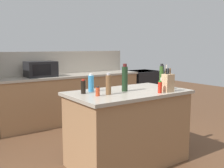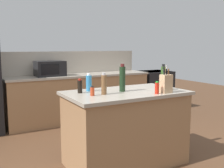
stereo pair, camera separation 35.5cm
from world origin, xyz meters
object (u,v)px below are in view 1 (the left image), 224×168
object	(u,v)px
microwave	(41,69)
knife_block	(168,83)
range_oven	(142,89)
soy_sauce_bottle	(83,87)
wine_bottle	(125,78)
spice_jar_paprika	(98,92)
pepper_grinder	(108,84)
utensil_crock	(165,83)
dish_soap_bottle	(91,83)
hot_sauce_bottle	(160,87)
olive_oil_bottle	(162,76)

from	to	relation	value
microwave	knife_block	xyz separation A→B (m)	(0.69, -2.52, -0.03)
range_oven	soy_sauce_bottle	distance (m)	3.45
range_oven	knife_block	xyz separation A→B (m)	(-1.82, -2.52, 0.59)
wine_bottle	spice_jar_paprika	xyz separation A→B (m)	(-0.45, -0.08, -0.11)
knife_block	pepper_grinder	distance (m)	0.75
utensil_crock	pepper_grinder	xyz separation A→B (m)	(-0.83, 0.10, 0.04)
wine_bottle	dish_soap_bottle	bearing A→B (deg)	146.84
dish_soap_bottle	spice_jar_paprika	size ratio (longest dim) A/B	2.00
microwave	hot_sauce_bottle	size ratio (longest dim) A/B	3.65
utensil_crock	hot_sauce_bottle	size ratio (longest dim) A/B	2.15
microwave	spice_jar_paprika	bearing A→B (deg)	-94.20
dish_soap_bottle	pepper_grinder	world-z (taller)	pepper_grinder
dish_soap_bottle	pepper_grinder	distance (m)	0.31
wine_bottle	hot_sauce_bottle	distance (m)	0.45
dish_soap_bottle	spice_jar_paprika	distance (m)	0.33
knife_block	spice_jar_paprika	bearing A→B (deg)	163.59
utensil_crock	olive_oil_bottle	size ratio (longest dim) A/B	1.01
microwave	knife_block	world-z (taller)	knife_block
hot_sauce_bottle	soy_sauce_bottle	world-z (taller)	soy_sauce_bottle
range_oven	utensil_crock	size ratio (longest dim) A/B	2.87
knife_block	microwave	bearing A→B (deg)	105.68
knife_block	wine_bottle	world-z (taller)	wine_bottle
microwave	wine_bottle	bearing A→B (deg)	-82.63
dish_soap_bottle	soy_sauce_bottle	xyz separation A→B (m)	(-0.15, -0.08, -0.02)
utensil_crock	olive_oil_bottle	xyz separation A→B (m)	(0.14, 0.20, 0.07)
dish_soap_bottle	spice_jar_paprika	xyz separation A→B (m)	(-0.10, -0.31, -0.05)
knife_block	pepper_grinder	bearing A→B (deg)	159.62
knife_block	spice_jar_paprika	world-z (taller)	knife_block
microwave	dish_soap_bottle	size ratio (longest dim) A/B	2.45
dish_soap_bottle	spice_jar_paprika	bearing A→B (deg)	-107.34
microwave	spice_jar_paprika	xyz separation A→B (m)	(-0.17, -2.26, -0.09)
range_oven	olive_oil_bottle	distance (m)	2.73
knife_block	hot_sauce_bottle	bearing A→B (deg)	-176.40
range_oven	dish_soap_bottle	xyz separation A→B (m)	(-2.58, -1.95, 0.58)
range_oven	hot_sauce_bottle	bearing A→B (deg)	-127.85
pepper_grinder	wine_bottle	bearing A→B (deg)	13.43
hot_sauce_bottle	range_oven	bearing A→B (deg)	52.15
olive_oil_bottle	soy_sauce_bottle	distance (m)	1.18
dish_soap_bottle	olive_oil_bottle	bearing A→B (deg)	-11.32
range_oven	spice_jar_paprika	distance (m)	3.54
knife_block	utensil_crock	xyz separation A→B (m)	(0.12, 0.16, -0.03)
knife_block	dish_soap_bottle	xyz separation A→B (m)	(-0.76, 0.57, -0.01)
pepper_grinder	utensil_crock	bearing A→B (deg)	-7.20
utensil_crock	spice_jar_paprika	xyz separation A→B (m)	(-0.98, 0.10, -0.03)
olive_oil_bottle	dish_soap_bottle	world-z (taller)	olive_oil_bottle
dish_soap_bottle	soy_sauce_bottle	bearing A→B (deg)	-153.43
knife_block	wine_bottle	xyz separation A→B (m)	(-0.41, 0.34, 0.05)
microwave	olive_oil_bottle	distance (m)	2.36
microwave	dish_soap_bottle	distance (m)	1.95
microwave	wine_bottle	world-z (taller)	wine_bottle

